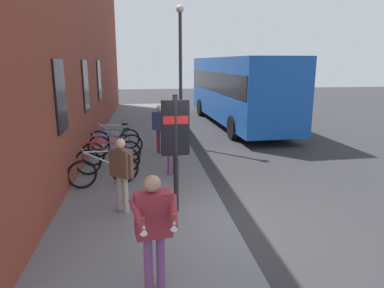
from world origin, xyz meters
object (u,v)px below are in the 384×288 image
at_px(bicycle_by_door, 108,160).
at_px(bicycle_leaning_wall, 115,139).
at_px(bicycle_end_of_row, 104,171).
at_px(bicycle_far_end, 111,152).
at_px(city_bus, 237,87).
at_px(pedestrian_crossing_street, 160,124).
at_px(bicycle_mid_rack, 116,145).
at_px(transit_info_sign, 176,136).
at_px(street_lamp, 180,63).
at_px(tourist_with_hotdogs, 154,222).
at_px(pedestrian_near_bus, 121,168).
at_px(pedestrian_by_facade, 172,136).

height_order(bicycle_by_door, bicycle_leaning_wall, same).
bearing_deg(bicycle_by_door, bicycle_end_of_row, -179.96).
relative_size(bicycle_far_end, city_bus, 0.17).
bearing_deg(bicycle_far_end, pedestrian_crossing_street, -51.73).
xyz_separation_m(bicycle_end_of_row, pedestrian_crossing_street, (3.02, -1.53, 0.60)).
xyz_separation_m(bicycle_far_end, city_bus, (6.88, -5.67, 1.41)).
distance_m(bicycle_leaning_wall, city_bus, 7.74).
bearing_deg(pedestrian_crossing_street, bicycle_mid_rack, 98.85).
height_order(bicycle_end_of_row, bicycle_by_door, same).
relative_size(transit_info_sign, street_lamp, 0.48).
xyz_separation_m(bicycle_far_end, pedestrian_crossing_street, (1.20, -1.52, 0.60)).
relative_size(bicycle_far_end, street_lamp, 0.36).
relative_size(transit_info_sign, tourist_with_hotdogs, 1.47).
height_order(bicycle_end_of_row, bicycle_far_end, same).
height_order(pedestrian_near_bus, street_lamp, street_lamp).
relative_size(bicycle_end_of_row, street_lamp, 0.35).
bearing_deg(bicycle_end_of_row, transit_info_sign, -137.28).
relative_size(bicycle_far_end, bicycle_mid_rack, 1.00).
bearing_deg(bicycle_far_end, city_bus, -39.45).
distance_m(transit_info_sign, pedestrian_near_bus, 1.28).
height_order(pedestrian_near_bus, pedestrian_by_facade, pedestrian_by_facade).
bearing_deg(pedestrian_near_bus, transit_info_sign, -97.09).
bearing_deg(street_lamp, bicycle_end_of_row, 151.81).
relative_size(pedestrian_crossing_street, pedestrian_by_facade, 0.92).
bearing_deg(pedestrian_near_bus, bicycle_leaning_wall, 6.19).
distance_m(pedestrian_crossing_street, tourist_with_hotdogs, 7.36).
distance_m(transit_info_sign, street_lamp, 6.40).
distance_m(city_bus, street_lamp, 5.52).
distance_m(bicycle_by_door, street_lamp, 4.95).
bearing_deg(pedestrian_near_bus, street_lamp, -16.88).
bearing_deg(bicycle_by_door, transit_info_sign, -148.99).
relative_size(tourist_with_hotdogs, street_lamp, 0.33).
xyz_separation_m(bicycle_by_door, city_bus, (7.76, -5.68, 1.41)).
distance_m(bicycle_far_end, street_lamp, 4.36).
relative_size(bicycle_by_door, pedestrian_near_bus, 1.15).
distance_m(bicycle_mid_rack, tourist_with_hotdogs, 7.23).
relative_size(bicycle_by_door, bicycle_mid_rack, 1.00).
xyz_separation_m(bicycle_mid_rack, transit_info_sign, (-4.56, -1.56, 1.21)).
distance_m(bicycle_mid_rack, pedestrian_near_bus, 4.48).
bearing_deg(pedestrian_by_facade, bicycle_far_end, 56.76).
xyz_separation_m(bicycle_far_end, bicycle_mid_rack, (0.97, -0.05, 0.00)).
distance_m(pedestrian_crossing_street, pedestrian_by_facade, 2.35).
xyz_separation_m(bicycle_by_door, transit_info_sign, (-2.71, -1.63, 1.21)).
xyz_separation_m(pedestrian_near_bus, tourist_with_hotdogs, (-2.70, -0.57, 0.07)).
bearing_deg(bicycle_end_of_row, tourist_with_hotdogs, -165.60).
height_order(bicycle_by_door, city_bus, city_bus).
bearing_deg(street_lamp, pedestrian_near_bus, 163.12).
bearing_deg(city_bus, pedestrian_crossing_street, 143.90).
bearing_deg(tourist_with_hotdogs, bicycle_mid_rack, 8.34).
height_order(bicycle_leaning_wall, tourist_with_hotdogs, tourist_with_hotdogs).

